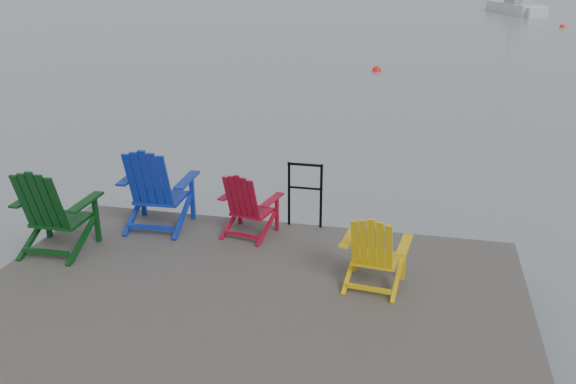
% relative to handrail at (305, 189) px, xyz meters
% --- Properties ---
extents(ground, '(400.00, 400.00, 0.00)m').
position_rel_handrail_xyz_m(ground, '(-0.25, -2.45, -1.04)').
color(ground, slate).
rests_on(ground, ground).
extents(dock, '(6.00, 5.00, 1.40)m').
position_rel_handrail_xyz_m(dock, '(-0.25, -2.45, -0.69)').
color(dock, '#282524').
rests_on(dock, ground).
extents(handrail, '(0.48, 0.04, 0.90)m').
position_rel_handrail_xyz_m(handrail, '(0.00, 0.00, 0.00)').
color(handrail, black).
rests_on(handrail, dock).
extents(chair_green, '(0.90, 0.84, 1.12)m').
position_rel_handrail_xyz_m(chair_green, '(-2.85, -1.46, 0.03)').
color(chair_green, '#093511').
rests_on(chair_green, dock).
extents(chair_blue, '(0.96, 0.89, 1.16)m').
position_rel_handrail_xyz_m(chair_blue, '(-1.92, -0.50, 0.04)').
color(chair_blue, '#0F28A0').
rests_on(chair_blue, dock).
extents(chair_red, '(0.80, 0.76, 0.89)m').
position_rel_handrail_xyz_m(chair_red, '(-0.67, -0.47, -0.09)').
color(chair_red, maroon).
rests_on(chair_red, dock).
extents(chair_yellow, '(0.78, 0.73, 0.91)m').
position_rel_handrail_xyz_m(chair_yellow, '(1.07, -1.49, -0.08)').
color(chair_yellow, '#E7B70C').
rests_on(chair_yellow, dock).
extents(sailboat_near, '(4.06, 8.02, 10.80)m').
position_rel_handrail_xyz_m(sailboat_near, '(8.15, 47.24, -0.69)').
color(sailboat_near, silver).
rests_on(sailboat_near, ground).
extents(buoy_b, '(0.36, 0.36, 0.36)m').
position_rel_handrail_xyz_m(buoy_b, '(-0.40, 16.09, -1.04)').
color(buoy_b, red).
rests_on(buoy_b, ground).
extents(buoy_d, '(0.37, 0.37, 0.37)m').
position_rel_handrail_xyz_m(buoy_d, '(9.77, 35.80, -1.04)').
color(buoy_d, red).
rests_on(buoy_d, ground).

